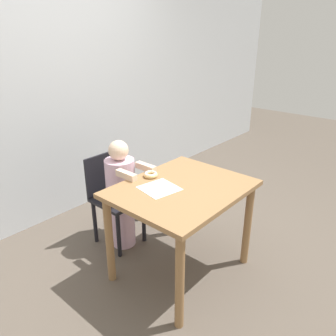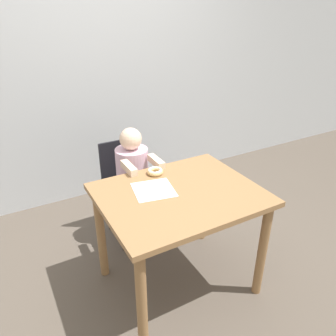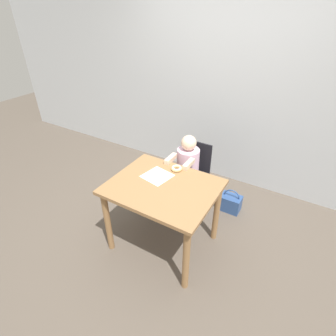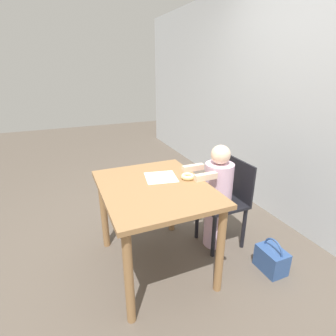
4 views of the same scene
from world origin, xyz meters
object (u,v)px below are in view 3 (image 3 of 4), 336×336
child_figure (187,175)px  handbag (231,203)px  chair (191,175)px  donut (177,168)px

child_figure → handbag: (0.48, 0.25, -0.38)m
chair → donut: bearing=-85.4°
child_figure → chair: bearing=90.0°
donut → handbag: (0.45, 0.57, -0.66)m
child_figure → donut: (0.03, -0.32, 0.28)m
chair → child_figure: child_figure is taller
handbag → chair: bearing=-164.2°
child_figure → donut: size_ratio=8.81×
chair → donut: (0.03, -0.43, 0.34)m
chair → handbag: bearing=15.8°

